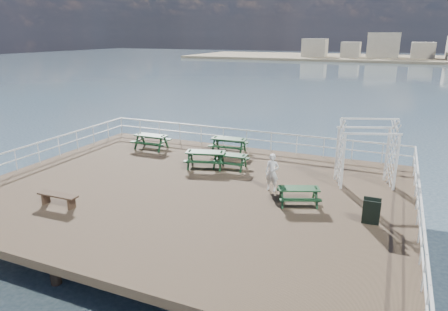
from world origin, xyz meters
TOP-DOWN VIEW (x-y plane):
  - ground at (0.00, 0.00)m, footprint 18.00×14.00m
  - sea_backdrop at (12.54, 134.07)m, footprint 300.00×300.00m
  - railing at (-0.07, 2.57)m, footprint 17.77×13.76m
  - picnic_table_a at (-5.03, 4.57)m, footprint 1.91×1.55m
  - picnic_table_b at (0.51, 3.10)m, footprint 1.74×1.43m
  - picnic_table_c at (-0.58, 5.57)m, footprint 2.05×1.70m
  - picnic_table_d at (-0.65, 2.73)m, footprint 2.24×1.98m
  - picnic_table_e at (4.63, 0.12)m, footprint 1.94×1.77m
  - flat_bench_far at (-3.82, -3.74)m, footprint 1.71×0.44m
  - trellis_arbor at (6.77, 3.36)m, footprint 2.69×2.01m
  - sandwich_board at (7.35, -0.61)m, footprint 0.60×0.45m
  - person at (3.26, 1.08)m, footprint 0.60×0.40m

SIDE VIEW (x-z plane):
  - sea_backdrop at x=12.54m, z-range -5.11..4.09m
  - ground at x=0.00m, z-range -0.30..0.00m
  - flat_bench_far at x=-3.82m, z-range 0.12..0.61m
  - sandwich_board at x=7.35m, z-range -0.01..0.95m
  - picnic_table_e at x=4.63m, z-range 0.11..0.87m
  - picnic_table_b at x=0.51m, z-range 0.11..0.92m
  - picnic_table_a at x=-5.03m, z-range 0.13..1.05m
  - picnic_table_d at x=-0.65m, z-range 0.13..1.06m
  - picnic_table_c at x=-0.58m, z-range 0.13..1.07m
  - person at x=3.26m, z-range 0.00..1.61m
  - railing at x=-0.07m, z-range 0.32..1.42m
  - trellis_arbor at x=6.77m, z-range -0.17..2.82m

